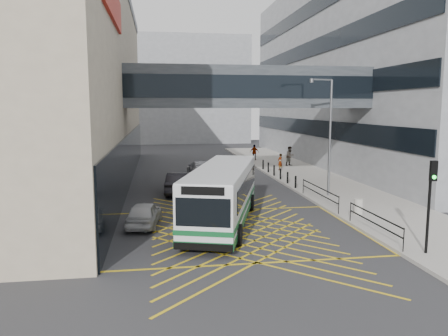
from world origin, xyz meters
name	(u,v)px	position (x,y,z in m)	size (l,w,h in m)	color
ground	(236,231)	(0.00, 0.00, 0.00)	(120.00, 120.00, 0.00)	#333335
building_right	(415,71)	(23.98, 24.00, 10.00)	(24.09, 44.00, 20.00)	gray
building_far	(166,91)	(-2.00, 60.00, 9.00)	(28.00, 16.00, 18.00)	gray
skybridge	(247,88)	(3.00, 12.00, 7.50)	(20.00, 4.10, 3.00)	#393E43
pavement	(308,177)	(9.00, 15.00, 0.08)	(6.00, 54.00, 0.16)	#A5A097
box_junction	(236,231)	(0.00, 0.00, 0.00)	(12.00, 9.00, 0.01)	gold
bus	(223,193)	(-0.41, 1.60, 1.62)	(5.53, 11.04, 3.03)	silver
car_white	(144,214)	(-4.50, 1.74, 0.64)	(1.64, 4.01, 1.28)	silver
car_dark	(179,183)	(-2.26, 10.05, 0.76)	(1.89, 4.84, 1.51)	black
car_silver	(201,168)	(-0.07, 17.03, 0.78)	(2.11, 5.00, 1.56)	#9899A0
traffic_light	(431,194)	(6.97, -4.89, 2.65)	(0.29, 0.45, 3.82)	black
street_lamp	(328,130)	(7.41, 7.01, 4.55)	(1.75, 0.58, 7.71)	slate
litter_bin	(358,206)	(7.25, 1.85, 0.59)	(0.49, 0.49, 0.86)	#ADA89E
kerb_railings	(341,202)	(6.15, 1.78, 0.88)	(0.05, 12.54, 1.00)	black
bollards	(277,172)	(6.25, 15.00, 0.61)	(0.14, 10.14, 0.90)	black
pedestrian_a	(280,162)	(7.70, 19.21, 0.94)	(0.62, 0.44, 1.56)	gray
pedestrian_b	(290,156)	(9.60, 22.21, 1.13)	(0.95, 0.55, 1.95)	gray
pedestrian_c	(254,152)	(7.03, 27.28, 1.03)	(1.03, 0.50, 1.75)	gray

